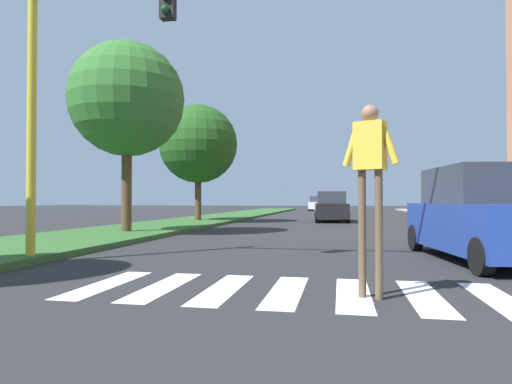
{
  "coord_description": "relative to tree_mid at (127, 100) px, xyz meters",
  "views": [
    {
      "loc": [
        -0.17,
        1.4,
        1.26
      ],
      "look_at": [
        -3.42,
        18.28,
        1.58
      ],
      "focal_mm": 30.67,
      "sensor_mm": 36.0,
      "label": 1
    }
  ],
  "objects": [
    {
      "name": "crosswalk",
      "position": [
        7.68,
        -8.47,
        -4.86
      ],
      "size": [
        7.65,
        2.2,
        0.01
      ],
      "color": "silver",
      "rests_on": "ground_plane"
    },
    {
      "name": "sedan_distant",
      "position": [
        6.45,
        22.93,
        -4.07
      ],
      "size": [
        1.91,
        4.5,
        1.72
      ],
      "color": "#B7B7BC",
      "rests_on": "ground_plane"
    },
    {
      "name": "tree_far",
      "position": [
        -0.28,
        8.87,
        -0.47
      ],
      "size": [
        4.39,
        4.39,
        6.45
      ],
      "color": "#4C3823",
      "rests_on": "median_strip"
    },
    {
      "name": "traffic_light_gantry",
      "position": [
        4.33,
        -6.72,
        -0.47
      ],
      "size": [
        9.78,
        0.3,
        6.0
      ],
      "color": "gold",
      "rests_on": "median_strip"
    },
    {
      "name": "sidewalk_right",
      "position": [
        15.98,
        12.12,
        -4.79
      ],
      "size": [
        3.0,
        64.0,
        0.15
      ],
      "primitive_type": "cube",
      "color": "#9E9991",
      "rests_on": "ground_plane"
    },
    {
      "name": "median_strip",
      "position": [
        -0.45,
        12.12,
        -4.79
      ],
      "size": [
        4.3,
        64.0,
        0.15
      ],
      "primitive_type": "cube",
      "color": "#2D5B28",
      "rests_on": "ground_plane"
    },
    {
      "name": "pedestrian_performer",
      "position": [
        7.9,
        -8.69,
        -3.21
      ],
      "size": [
        0.72,
        0.37,
        2.49
      ],
      "color": "brown",
      "rests_on": "ground_plane"
    },
    {
      "name": "sedan_far_horizon",
      "position": [
        4.88,
        38.08,
        -4.08
      ],
      "size": [
        1.99,
        4.18,
        1.7
      ],
      "color": "silver",
      "rests_on": "ground_plane"
    },
    {
      "name": "ground_plane",
      "position": [
        7.68,
        14.12,
        -4.87
      ],
      "size": [
        140.0,
        140.0,
        0.0
      ],
      "primitive_type": "plane",
      "color": "#262628"
    },
    {
      "name": "suv_crossing",
      "position": [
        10.45,
        -4.63,
        -3.94
      ],
      "size": [
        2.47,
        4.8,
        1.97
      ],
      "color": "navy",
      "rests_on": "ground_plane"
    },
    {
      "name": "tree_mid",
      "position": [
        0.0,
        0.0,
        0.0
      ],
      "size": [
        4.1,
        4.1,
        6.79
      ],
      "color": "#4C3823",
      "rests_on": "median_strip"
    },
    {
      "name": "sedan_midblock",
      "position": [
        7.0,
        11.5,
        -4.06
      ],
      "size": [
        2.12,
        4.58,
        1.76
      ],
      "color": "black",
      "rests_on": "ground_plane"
    }
  ]
}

